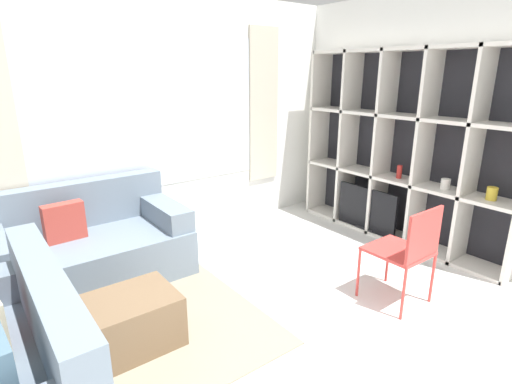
% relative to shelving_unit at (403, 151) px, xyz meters
% --- Properties ---
extents(wall_back, '(5.96, 0.11, 2.70)m').
position_rel_shelving_unit_xyz_m(wall_back, '(-2.23, 1.62, 0.33)').
color(wall_back, white).
rests_on(wall_back, ground_plane).
extents(wall_right, '(0.07, 4.27, 2.70)m').
position_rel_shelving_unit_xyz_m(wall_right, '(0.18, 0.05, 0.32)').
color(wall_right, white).
rests_on(wall_right, ground_plane).
extents(area_rug, '(2.42, 1.83, 0.01)m').
position_rel_shelving_unit_xyz_m(area_rug, '(-3.42, 0.14, -1.02)').
color(area_rug, gray).
rests_on(area_rug, ground_plane).
extents(shelving_unit, '(0.37, 2.57, 2.12)m').
position_rel_shelving_unit_xyz_m(shelving_unit, '(0.00, 0.00, 0.00)').
color(shelving_unit, '#232328').
rests_on(shelving_unit, ground_plane).
extents(couch_main, '(1.71, 0.93, 0.88)m').
position_rel_shelving_unit_xyz_m(couch_main, '(-3.16, 1.11, -0.71)').
color(couch_main, slate).
rests_on(couch_main, ground_plane).
extents(ottoman, '(0.59, 0.50, 0.39)m').
position_rel_shelving_unit_xyz_m(ottoman, '(-3.17, -0.04, -0.83)').
color(ottoman, brown).
rests_on(ottoman, ground_plane).
extents(folding_chair, '(0.44, 0.46, 0.86)m').
position_rel_shelving_unit_xyz_m(folding_chair, '(-1.19, -0.89, -0.51)').
color(folding_chair, '#CC3D38').
rests_on(folding_chair, ground_plane).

